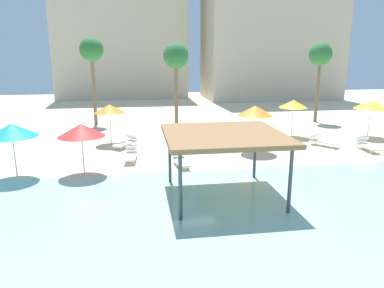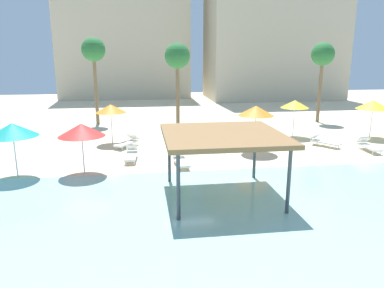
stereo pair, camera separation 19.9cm
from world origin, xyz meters
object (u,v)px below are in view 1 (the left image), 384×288
(beach_umbrella_orange_1, at_px, (110,109))
(beach_umbrella_yellow_5, at_px, (293,104))
(lounge_chair_6, at_px, (131,154))
(palm_tree_1, at_px, (176,58))
(lounge_chair_3, at_px, (181,160))
(beach_umbrella_yellow_3, at_px, (371,104))
(beach_umbrella_orange_2, at_px, (255,111))
(beach_umbrella_teal_7, at_px, (12,130))
(palm_tree_2, at_px, (320,56))
(palm_tree_0, at_px, (91,52))
(shade_pavilion, at_px, (224,137))
(lounge_chair_0, at_px, (127,142))
(beach_umbrella_red_4, at_px, (81,130))
(lounge_chair_2, at_px, (322,141))
(lounge_chair_5, at_px, (367,145))

(beach_umbrella_orange_1, xyz_separation_m, beach_umbrella_yellow_5, (12.51, 0.25, 0.02))
(lounge_chair_6, xyz_separation_m, palm_tree_1, (3.42, 8.12, 5.07))
(beach_umbrella_yellow_5, bearing_deg, lounge_chair_3, -146.23)
(beach_umbrella_yellow_3, xyz_separation_m, lounge_chair_3, (-13.82, -4.73, -1.99))
(beach_umbrella_orange_2, bearing_deg, beach_umbrella_teal_7, -166.82)
(palm_tree_1, distance_m, palm_tree_2, 12.33)
(beach_umbrella_orange_1, distance_m, lounge_chair_6, 4.70)
(beach_umbrella_yellow_3, relative_size, palm_tree_0, 0.38)
(shade_pavilion, distance_m, palm_tree_2, 19.65)
(beach_umbrella_yellow_3, distance_m, palm_tree_2, 7.07)
(beach_umbrella_yellow_5, height_order, lounge_chair_0, beach_umbrella_yellow_5)
(beach_umbrella_red_4, xyz_separation_m, palm_tree_0, (-0.82, 13.34, 3.66))
(beach_umbrella_orange_1, xyz_separation_m, palm_tree_2, (16.97, 5.49, 3.23))
(lounge_chair_2, bearing_deg, beach_umbrella_yellow_3, 77.85)
(palm_tree_0, bearing_deg, lounge_chair_2, -32.89)
(palm_tree_2, bearing_deg, beach_umbrella_orange_2, -133.65)
(lounge_chair_6, bearing_deg, lounge_chair_3, 64.60)
(shade_pavilion, xyz_separation_m, palm_tree_1, (-0.38, 13.94, 2.89))
(beach_umbrella_teal_7, relative_size, palm_tree_2, 0.39)
(beach_umbrella_orange_1, relative_size, beach_umbrella_yellow_5, 0.99)
(shade_pavilion, xyz_separation_m, palm_tree_0, (-6.81, 17.02, 3.35))
(beach_umbrella_orange_1, xyz_separation_m, beach_umbrella_teal_7, (-3.94, -6.27, 0.01))
(shade_pavilion, relative_size, lounge_chair_2, 2.45)
(lounge_chair_3, relative_size, lounge_chair_5, 1.01)
(beach_umbrella_red_4, bearing_deg, lounge_chair_6, 44.34)
(shade_pavilion, height_order, palm_tree_1, palm_tree_1)
(palm_tree_2, bearing_deg, beach_umbrella_teal_7, -150.66)
(beach_umbrella_yellow_3, bearing_deg, lounge_chair_0, -178.96)
(palm_tree_1, bearing_deg, beach_umbrella_yellow_5, -26.09)
(beach_umbrella_orange_1, bearing_deg, beach_umbrella_orange_2, -21.36)
(beach_umbrella_teal_7, bearing_deg, beach_umbrella_orange_2, 13.18)
(beach_umbrella_yellow_3, xyz_separation_m, lounge_chair_5, (-2.28, -3.27, -1.99))
(beach_umbrella_yellow_3, relative_size, lounge_chair_0, 1.38)
(beach_umbrella_red_4, distance_m, palm_tree_0, 13.86)
(palm_tree_0, bearing_deg, beach_umbrella_yellow_5, -25.85)
(beach_umbrella_yellow_3, distance_m, lounge_chair_5, 4.45)
(lounge_chair_0, distance_m, lounge_chair_3, 5.29)
(beach_umbrella_orange_2, distance_m, lounge_chair_0, 8.15)
(beach_umbrella_orange_2, height_order, lounge_chair_6, beach_umbrella_orange_2)
(palm_tree_2, bearing_deg, shade_pavilion, -127.69)
(beach_umbrella_teal_7, bearing_deg, palm_tree_1, 50.02)
(beach_umbrella_orange_2, distance_m, palm_tree_0, 15.05)
(beach_umbrella_teal_7, bearing_deg, beach_umbrella_orange_1, 57.87)
(beach_umbrella_teal_7, xyz_separation_m, palm_tree_1, (8.66, 10.33, 3.09))
(lounge_chair_0, bearing_deg, beach_umbrella_teal_7, -8.84)
(beach_umbrella_yellow_3, height_order, lounge_chair_2, beach_umbrella_yellow_3)
(beach_umbrella_orange_2, relative_size, palm_tree_1, 0.43)
(beach_umbrella_orange_1, xyz_separation_m, lounge_chair_5, (15.45, -4.03, -1.97))
(beach_umbrella_orange_1, bearing_deg, lounge_chair_2, -10.96)
(beach_umbrella_yellow_5, bearing_deg, beach_umbrella_yellow_3, -11.02)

